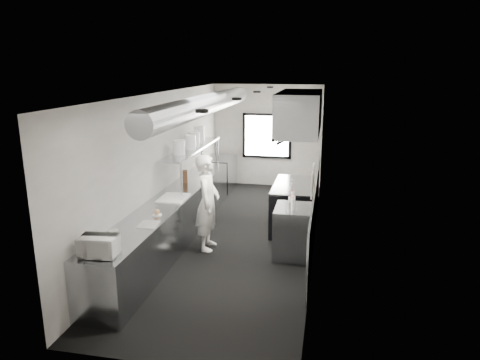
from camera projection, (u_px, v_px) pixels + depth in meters
The scene contains 35 objects.
floor at pixel (238, 236), 8.81m from camera, with size 3.00×8.00×0.01m, color black.
ceiling at pixel (237, 93), 8.11m from camera, with size 3.00×8.00×0.01m, color silver.
wall_back at pixel (267, 136), 12.25m from camera, with size 3.00×0.02×2.80m, color beige.
wall_front at pixel (160, 251), 4.66m from camera, with size 3.00×0.02×2.80m, color beige.
wall_left at pixel (163, 164), 8.75m from camera, with size 0.02×8.00×2.80m, color beige.
wall_right at pixel (317, 171), 8.17m from camera, with size 0.02×8.00×2.80m, color beige.
wall_cladding at pixel (315, 210), 8.67m from camera, with size 0.03×5.50×1.10m, color #9AA1A8.
hvac_duct at pixel (207, 104), 8.68m from camera, with size 0.40×0.40×6.40m, color gray.
service_window at pixel (267, 136), 12.22m from camera, with size 1.36×0.05×1.25m.
exhaust_hood at pixel (300, 113), 8.66m from camera, with size 0.81×2.20×0.88m.
prep_counter at pixel (173, 219), 8.44m from camera, with size 0.70×6.00×0.90m, color #9AA1A8.
pass_shelf at pixel (193, 149), 9.60m from camera, with size 0.45×3.00×0.68m.
range at pixel (294, 206), 9.16m from camera, with size 0.88×1.60×0.94m.
bottle_station at pixel (293, 232), 7.81m from camera, with size 0.65×0.80×0.90m, color #9AA1A8.
far_work_table at pixel (220, 174), 11.95m from camera, with size 0.70×1.20×0.90m, color #9AA1A8.
notice_sheet_a at pixel (313, 176), 6.99m from camera, with size 0.02×0.28×0.38m, color white.
notice_sheet_b at pixel (312, 185), 6.67m from camera, with size 0.02×0.28×0.38m, color white.
line_cook at pixel (208, 203), 8.03m from camera, with size 0.64×0.42×1.76m, color white.
microwave at pixel (99, 246), 5.72m from camera, with size 0.44×0.34×0.27m, color silver.
deli_tub_a at pixel (113, 234), 6.36m from camera, with size 0.14×0.14×0.10m, color #ADB8AA.
deli_tub_b at pixel (111, 234), 6.36m from camera, with size 0.13×0.13×0.09m, color #ADB8AA.
newspaper at pixel (149, 224), 6.86m from camera, with size 0.28×0.36×0.01m, color white.
small_plate at pixel (157, 215), 7.29m from camera, with size 0.16×0.16×0.01m, color white.
pastry at pixel (157, 212), 7.28m from camera, with size 0.09×0.09×0.09m, color tan.
cutting_board at pixel (173, 198), 8.21m from camera, with size 0.49×0.65×0.02m, color white.
knife_block at pixel (185, 176), 9.35m from camera, with size 0.10×0.22×0.24m, color #57331F.
plate_stack_a at pixel (179, 147), 8.80m from camera, with size 0.25×0.25×0.29m, color white.
plate_stack_b at pixel (190, 142), 9.33m from camera, with size 0.23×0.23×0.30m, color white.
plate_stack_c at pixel (194, 139), 9.63m from camera, with size 0.24×0.24×0.33m, color white.
plate_stack_d at pixel (199, 134), 10.11m from camera, with size 0.25×0.25×0.39m, color white.
squeeze_bottle_a at pixel (289, 207), 7.42m from camera, with size 0.06×0.06×0.18m, color white.
squeeze_bottle_b at pixel (293, 204), 7.53m from camera, with size 0.07×0.07×0.20m, color white.
squeeze_bottle_c at pixel (290, 202), 7.71m from camera, with size 0.06×0.06×0.18m, color white.
squeeze_bottle_d at pixel (294, 200), 7.81m from camera, with size 0.06×0.06×0.17m, color white.
squeeze_bottle_e at pixel (293, 197), 7.98m from camera, with size 0.06×0.06×0.19m, color white.
Camera 1 is at (1.69, -8.07, 3.30)m, focal length 33.20 mm.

